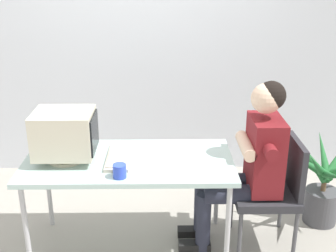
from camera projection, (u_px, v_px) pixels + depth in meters
The scene contains 9 objects.
ground_plane at pixel (132, 246), 3.29m from camera, with size 12.00×12.00×0.00m, color #9E998E.
wall_back at pixel (169, 21), 4.07m from camera, with size 8.00×0.10×3.00m, color silver.
desk at pixel (129, 166), 3.05m from camera, with size 1.47×0.72×0.73m.
crt_monitor at pixel (65, 134), 2.96m from camera, with size 0.41×0.34×0.36m.
keyboard at pixel (119, 157), 3.04m from camera, with size 0.17×0.45×0.03m.
office_chair at pixel (273, 187), 3.18m from camera, with size 0.46×0.46×0.84m.
person_seated at pixel (249, 160), 3.10m from camera, with size 0.72×0.56×1.28m.
potted_plant at pixel (324, 183), 3.49m from camera, with size 0.82×0.81×0.76m.
desk_mug at pixel (120, 171), 2.77m from camera, with size 0.09×0.10×0.09m.
Camera 1 is at (0.24, -2.75, 2.03)m, focal length 46.24 mm.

